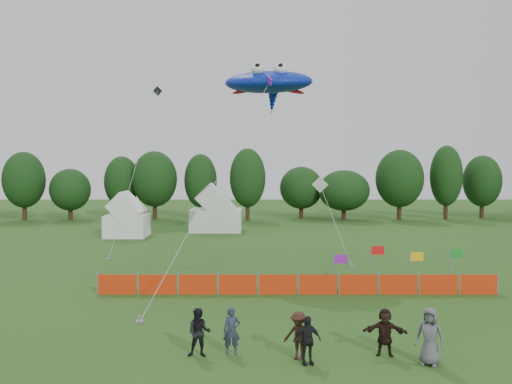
{
  "coord_description": "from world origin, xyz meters",
  "views": [
    {
      "loc": [
        0.03,
        -20.27,
        6.58
      ],
      "look_at": [
        0.0,
        6.0,
        5.2
      ],
      "focal_mm": 40.0,
      "sensor_mm": 36.0,
      "label": 1
    }
  ],
  "objects_px": {
    "tent_right": "(216,213)",
    "spectator_c": "(299,335)",
    "spectator_a": "(232,331)",
    "spectator_b": "(199,332)",
    "spectator_f": "(385,332)",
    "stingray_kite": "(269,83)",
    "tent_left": "(127,218)",
    "spectator_d": "(307,340)",
    "spectator_e": "(430,336)",
    "barrier_fence": "(298,284)"
  },
  "relations": [
    {
      "from": "tent_left",
      "to": "spectator_b",
      "type": "bearing_deg",
      "value": -73.02
    },
    {
      "from": "spectator_e",
      "to": "spectator_a",
      "type": "bearing_deg",
      "value": -159.95
    },
    {
      "from": "tent_right",
      "to": "spectator_c",
      "type": "distance_m",
      "value": 35.85
    },
    {
      "from": "barrier_fence",
      "to": "spectator_d",
      "type": "distance_m",
      "value": 9.82
    },
    {
      "from": "spectator_c",
      "to": "spectator_e",
      "type": "height_order",
      "value": "spectator_e"
    },
    {
      "from": "spectator_c",
      "to": "spectator_f",
      "type": "relative_size",
      "value": 1.01
    },
    {
      "from": "spectator_a",
      "to": "spectator_b",
      "type": "bearing_deg",
      "value": -174.54
    },
    {
      "from": "spectator_f",
      "to": "spectator_a",
      "type": "bearing_deg",
      "value": -171.17
    },
    {
      "from": "tent_right",
      "to": "spectator_d",
      "type": "xyz_separation_m",
      "value": [
        5.51,
        -35.92,
        -0.94
      ]
    },
    {
      "from": "tent_left",
      "to": "spectator_f",
      "type": "height_order",
      "value": "tent_left"
    },
    {
      "from": "barrier_fence",
      "to": "spectator_e",
      "type": "height_order",
      "value": "spectator_e"
    },
    {
      "from": "tent_right",
      "to": "spectator_a",
      "type": "distance_m",
      "value": 35.1
    },
    {
      "from": "spectator_c",
      "to": "stingray_kite",
      "type": "distance_m",
      "value": 20.74
    },
    {
      "from": "spectator_e",
      "to": "stingray_kite",
      "type": "distance_m",
      "value": 21.65
    },
    {
      "from": "tent_left",
      "to": "tent_right",
      "type": "bearing_deg",
      "value": 27.98
    },
    {
      "from": "barrier_fence",
      "to": "spectator_b",
      "type": "distance_m",
      "value": 9.9
    },
    {
      "from": "tent_right",
      "to": "spectator_d",
      "type": "bearing_deg",
      "value": -81.28
    },
    {
      "from": "spectator_f",
      "to": "spectator_c",
      "type": "bearing_deg",
      "value": -162.59
    },
    {
      "from": "spectator_d",
      "to": "spectator_b",
      "type": "bearing_deg",
      "value": 155.23
    },
    {
      "from": "tent_left",
      "to": "tent_right",
      "type": "relative_size",
      "value": 0.74
    },
    {
      "from": "spectator_a",
      "to": "spectator_d",
      "type": "height_order",
      "value": "spectator_a"
    },
    {
      "from": "tent_left",
      "to": "spectator_c",
      "type": "bearing_deg",
      "value": -67.75
    },
    {
      "from": "tent_left",
      "to": "spectator_e",
      "type": "distance_m",
      "value": 36.21
    },
    {
      "from": "tent_left",
      "to": "spectator_e",
      "type": "xyz_separation_m",
      "value": [
        17.07,
        -31.92,
        -0.67
      ]
    },
    {
      "from": "spectator_b",
      "to": "spectator_d",
      "type": "xyz_separation_m",
      "value": [
        3.58,
        -0.74,
        -0.03
      ]
    },
    {
      "from": "spectator_e",
      "to": "spectator_f",
      "type": "height_order",
      "value": "spectator_e"
    },
    {
      "from": "barrier_fence",
      "to": "spectator_a",
      "type": "xyz_separation_m",
      "value": [
        -2.89,
        -8.85,
        0.31
      ]
    },
    {
      "from": "spectator_b",
      "to": "spectator_e",
      "type": "xyz_separation_m",
      "value": [
        7.56,
        -0.78,
        0.11
      ]
    },
    {
      "from": "barrier_fence",
      "to": "spectator_d",
      "type": "xyz_separation_m",
      "value": [
        -0.4,
        -9.8,
        0.3
      ]
    },
    {
      "from": "spectator_b",
      "to": "spectator_a",
      "type": "bearing_deg",
      "value": 11.2
    },
    {
      "from": "spectator_d",
      "to": "stingray_kite",
      "type": "relative_size",
      "value": 0.08
    },
    {
      "from": "spectator_b",
      "to": "spectator_c",
      "type": "height_order",
      "value": "spectator_b"
    },
    {
      "from": "spectator_d",
      "to": "tent_left",
      "type": "bearing_deg",
      "value": 99.3
    },
    {
      "from": "stingray_kite",
      "to": "tent_left",
      "type": "bearing_deg",
      "value": 131.76
    },
    {
      "from": "spectator_a",
      "to": "spectator_c",
      "type": "relative_size",
      "value": 1.0
    },
    {
      "from": "spectator_f",
      "to": "stingray_kite",
      "type": "distance_m",
      "value": 20.72
    },
    {
      "from": "stingray_kite",
      "to": "spectator_f",
      "type": "bearing_deg",
      "value": -78.3
    },
    {
      "from": "spectator_a",
      "to": "tent_right",
      "type": "bearing_deg",
      "value": 89.43
    },
    {
      "from": "tent_right",
      "to": "spectator_b",
      "type": "bearing_deg",
      "value": -86.87
    },
    {
      "from": "tent_right",
      "to": "barrier_fence",
      "type": "height_order",
      "value": "tent_right"
    },
    {
      "from": "spectator_e",
      "to": "spectator_f",
      "type": "bearing_deg",
      "value": 173.32
    },
    {
      "from": "spectator_b",
      "to": "spectator_d",
      "type": "height_order",
      "value": "spectator_b"
    },
    {
      "from": "spectator_a",
      "to": "spectator_b",
      "type": "height_order",
      "value": "spectator_b"
    },
    {
      "from": "spectator_c",
      "to": "stingray_kite",
      "type": "bearing_deg",
      "value": 119.06
    },
    {
      "from": "spectator_a",
      "to": "spectator_c",
      "type": "xyz_separation_m",
      "value": [
        2.25,
        -0.49,
        -0.0
      ]
    },
    {
      "from": "tent_right",
      "to": "spectator_e",
      "type": "bearing_deg",
      "value": -75.22
    },
    {
      "from": "tent_left",
      "to": "stingray_kite",
      "type": "xyz_separation_m",
      "value": [
        12.23,
        -13.69,
        9.96
      ]
    },
    {
      "from": "tent_left",
      "to": "spectator_a",
      "type": "bearing_deg",
      "value": -71.08
    },
    {
      "from": "spectator_a",
      "to": "spectator_b",
      "type": "xyz_separation_m",
      "value": [
        -1.09,
        -0.21,
        0.01
      ]
    },
    {
      "from": "spectator_a",
      "to": "spectator_f",
      "type": "height_order",
      "value": "spectator_a"
    }
  ]
}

